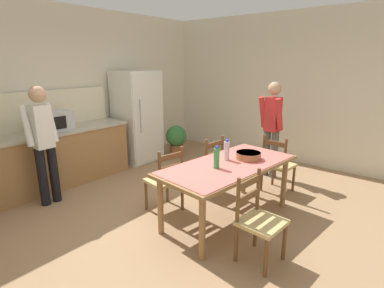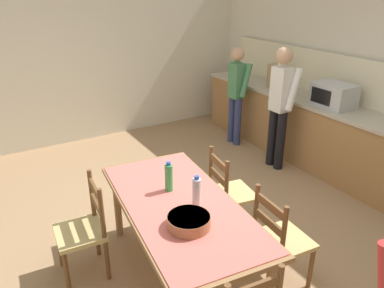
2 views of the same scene
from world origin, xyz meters
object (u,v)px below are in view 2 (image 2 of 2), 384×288
at_px(dining_table, 180,212).
at_px(person_at_sink, 236,91).
at_px(chair_side_far_right, 280,240).
at_px(paper_bag, 276,76).
at_px(bottle_near_centre, 169,177).
at_px(bottle_off_centre, 197,192).
at_px(microwave, 334,95).
at_px(serving_bowl, 189,221).
at_px(person_at_counter, 280,103).
at_px(chair_side_far_left, 230,193).
at_px(chair_side_near_left, 84,230).

bearing_deg(dining_table, person_at_sink, 134.24).
xyz_separation_m(chair_side_far_right, person_at_sink, (-2.67, 1.57, 0.42)).
xyz_separation_m(paper_bag, bottle_near_centre, (1.63, -2.71, -0.21)).
bearing_deg(paper_bag, bottle_off_centre, -53.33).
bearing_deg(microwave, paper_bag, -179.59).
bearing_deg(bottle_near_centre, microwave, 101.60).
relative_size(dining_table, bottle_near_centre, 7.10).
xyz_separation_m(serving_bowl, person_at_counter, (-1.52, 2.32, 0.13)).
bearing_deg(dining_table, chair_side_far_left, 113.65).
bearing_deg(chair_side_far_left, bottle_off_centre, 132.70).
xyz_separation_m(chair_side_far_right, chair_side_near_left, (-0.98, -1.35, 0.00)).
xyz_separation_m(bottle_off_centre, serving_bowl, (0.21, -0.20, -0.07)).
distance_m(chair_side_near_left, person_at_sink, 3.40).
relative_size(bottle_off_centre, person_at_sink, 0.18).
bearing_deg(dining_table, paper_bag, 124.23).
bearing_deg(person_at_sink, chair_side_far_right, -120.36).
xyz_separation_m(microwave, chair_side_far_right, (1.27, -2.06, -0.63)).
relative_size(dining_table, chair_side_near_left, 2.11).
height_order(paper_bag, person_at_sink, person_at_sink).
bearing_deg(bottle_near_centre, paper_bag, 121.06).
bearing_deg(chair_side_far_right, dining_table, 59.49).
distance_m(chair_side_far_right, chair_side_far_left, 0.83).
distance_m(dining_table, chair_side_near_left, 0.87).
bearing_deg(person_at_counter, chair_side_far_right, -132.31).
bearing_deg(paper_bag, chair_side_far_left, -52.23).
relative_size(chair_side_far_right, person_at_sink, 0.59).
xyz_separation_m(bottle_near_centre, bottle_off_centre, (0.33, 0.07, 0.00)).
relative_size(chair_side_far_right, chair_side_near_left, 1.00).
xyz_separation_m(bottle_near_centre, person_at_sink, (-1.96, 2.22, -0.02)).
distance_m(bottle_near_centre, person_at_counter, 2.41).
height_order(paper_bag, chair_side_far_right, paper_bag).
xyz_separation_m(bottle_near_centre, person_at_counter, (-0.98, 2.20, 0.05)).
bearing_deg(bottle_off_centre, person_at_sink, 136.84).
bearing_deg(person_at_counter, chair_side_far_left, -149.03).
height_order(microwave, person_at_counter, person_at_counter).
xyz_separation_m(bottle_off_centre, chair_side_near_left, (-0.59, -0.78, -0.44)).
height_order(bottle_off_centre, person_at_counter, person_at_counter).
distance_m(bottle_near_centre, chair_side_near_left, 0.87).
relative_size(paper_bag, chair_side_near_left, 0.40).
bearing_deg(bottle_off_centre, dining_table, -136.37).
height_order(microwave, paper_bag, paper_bag).
bearing_deg(chair_side_far_right, bottle_off_centre, 61.64).
bearing_deg(chair_side_far_left, bottle_near_centre, 107.67).
height_order(dining_table, bottle_near_centre, bottle_near_centre).
height_order(paper_bag, serving_bowl, paper_bag).
height_order(dining_table, person_at_counter, person_at_counter).
xyz_separation_m(chair_side_near_left, person_at_sink, (-1.70, 2.92, 0.42)).
distance_m(bottle_near_centre, serving_bowl, 0.56).
xyz_separation_m(microwave, serving_bowl, (1.10, -2.84, -0.26)).
xyz_separation_m(paper_bag, dining_table, (1.86, -2.73, -0.42)).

